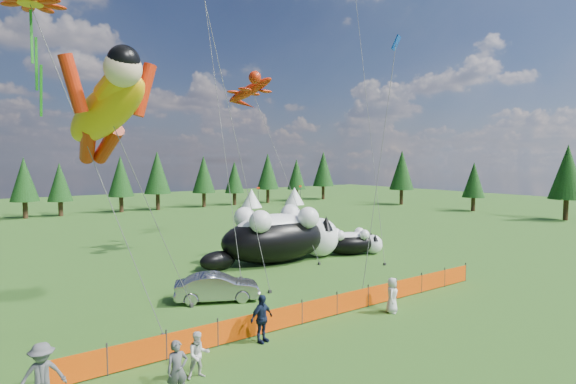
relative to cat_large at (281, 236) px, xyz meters
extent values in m
plane|color=#11370A|center=(-5.10, -7.48, -1.84)|extent=(160.00, 160.00, 0.00)
cylinder|color=#262626|center=(-16.10, -10.48, -1.29)|extent=(0.06, 0.06, 1.10)
cylinder|color=#262626|center=(-14.10, -10.48, -1.29)|extent=(0.06, 0.06, 1.10)
cylinder|color=#262626|center=(-12.10, -10.48, -1.29)|extent=(0.06, 0.06, 1.10)
cylinder|color=#262626|center=(-10.10, -10.48, -1.29)|extent=(0.06, 0.06, 1.10)
cylinder|color=#262626|center=(-8.10, -10.48, -1.29)|extent=(0.06, 0.06, 1.10)
cylinder|color=#262626|center=(-6.10, -10.48, -1.29)|extent=(0.06, 0.06, 1.10)
cylinder|color=#262626|center=(-4.10, -10.48, -1.29)|extent=(0.06, 0.06, 1.10)
cylinder|color=#262626|center=(-2.10, -10.48, -1.29)|extent=(0.06, 0.06, 1.10)
cylinder|color=#262626|center=(-0.10, -10.48, -1.29)|extent=(0.06, 0.06, 1.10)
cylinder|color=#262626|center=(1.90, -10.48, -1.29)|extent=(0.06, 0.06, 1.10)
cylinder|color=#262626|center=(3.90, -10.48, -1.29)|extent=(0.06, 0.06, 1.10)
cylinder|color=#262626|center=(5.90, -10.48, -1.29)|extent=(0.06, 0.06, 1.10)
cube|color=#F54905|center=(-15.10, -10.48, -1.34)|extent=(2.00, 0.04, 0.90)
cube|color=#F54905|center=(-13.10, -10.48, -1.34)|extent=(2.00, 0.04, 0.90)
cube|color=#F54905|center=(-11.10, -10.48, -1.34)|extent=(2.00, 0.04, 0.90)
cube|color=#F54905|center=(-9.10, -10.48, -1.34)|extent=(2.00, 0.04, 0.90)
cube|color=#F54905|center=(-7.10, -10.48, -1.34)|extent=(2.00, 0.04, 0.90)
cube|color=#F54905|center=(-5.10, -10.48, -1.34)|extent=(2.00, 0.04, 0.90)
cube|color=#F54905|center=(-3.10, -10.48, -1.34)|extent=(2.00, 0.04, 0.90)
cube|color=#F54905|center=(-1.10, -10.48, -1.34)|extent=(2.00, 0.04, 0.90)
cube|color=#F54905|center=(0.90, -10.48, -1.34)|extent=(2.00, 0.04, 0.90)
cube|color=#F54905|center=(2.90, -10.48, -1.34)|extent=(2.00, 0.04, 0.90)
cube|color=#F54905|center=(4.90, -10.48, -1.34)|extent=(2.00, 0.04, 0.90)
ellipsoid|color=black|center=(-0.46, 0.03, -0.23)|extent=(8.23, 4.23, 3.20)
ellipsoid|color=white|center=(-0.46, 0.03, 0.57)|extent=(6.21, 3.05, 1.96)
sphere|color=white|center=(3.27, -0.21, -0.41)|extent=(2.85, 2.85, 2.85)
sphere|color=#DA5574|center=(4.48, -0.28, -0.41)|extent=(0.40, 0.40, 0.40)
ellipsoid|color=black|center=(-4.73, 0.30, -1.21)|extent=(2.57, 1.40, 1.25)
cone|color=black|center=(3.22, -1.06, 0.73)|extent=(1.00, 1.00, 1.00)
cone|color=black|center=(3.32, 0.65, 0.73)|extent=(1.00, 1.00, 1.00)
sphere|color=white|center=(1.56, 1.06, 1.28)|extent=(1.50, 1.50, 1.50)
sphere|color=white|center=(1.42, -1.25, 1.28)|extent=(1.50, 1.50, 1.50)
sphere|color=white|center=(-2.17, 1.30, 1.28)|extent=(1.50, 1.50, 1.50)
sphere|color=white|center=(-2.31, -1.01, 1.28)|extent=(1.50, 1.50, 1.50)
ellipsoid|color=black|center=(5.51, -1.02, -1.03)|extent=(4.45, 3.43, 1.61)
ellipsoid|color=white|center=(5.51, -1.02, -0.63)|extent=(3.33, 2.52, 0.99)
sphere|color=white|center=(7.21, -1.83, -1.12)|extent=(1.43, 1.43, 1.43)
sphere|color=#DA5574|center=(7.76, -2.09, -1.12)|extent=(0.20, 0.20, 0.20)
ellipsoid|color=black|center=(3.57, -0.09, -1.52)|extent=(1.40, 1.11, 0.63)
cone|color=black|center=(7.02, -2.22, -0.55)|extent=(0.50, 0.50, 0.50)
cone|color=black|center=(7.39, -1.44, -0.55)|extent=(0.50, 0.50, 0.50)
sphere|color=white|center=(6.65, -0.92, -0.27)|extent=(0.75, 0.75, 0.75)
sphere|color=white|center=(6.15, -1.97, -0.27)|extent=(0.75, 0.75, 0.75)
sphere|color=white|center=(4.95, -0.11, -0.27)|extent=(0.75, 0.75, 0.75)
sphere|color=white|center=(4.45, -1.16, -0.27)|extent=(0.75, 0.75, 0.75)
imported|color=#A9A9AD|center=(-7.60, -5.41, -1.14)|extent=(4.43, 3.08, 1.39)
imported|color=#4F5054|center=(-12.76, -13.17, -0.96)|extent=(0.67, 0.48, 1.75)
imported|color=silver|center=(-11.71, -12.34, -1.07)|extent=(0.79, 0.53, 1.53)
imported|color=#131D36|center=(-8.51, -11.08, -0.90)|extent=(1.19, 0.77, 1.87)
imported|color=#4F5054|center=(-16.09, -11.49, -0.87)|extent=(1.27, 0.70, 1.92)
imported|color=silver|center=(-1.78, -11.70, -1.01)|extent=(0.96, 0.87, 1.64)
cylinder|color=#595959|center=(-11.20, -6.81, 2.69)|extent=(0.03, 0.03, 10.02)
cube|color=#262626|center=(-9.08, -5.60, -1.76)|extent=(0.15, 0.15, 0.16)
cylinder|color=#595959|center=(1.26, 1.73, 4.56)|extent=(0.03, 0.03, 14.88)
cube|color=#262626|center=(1.57, -2.29, -1.76)|extent=(0.15, 0.15, 0.16)
cylinder|color=#595959|center=(-13.46, -7.17, 4.72)|extent=(0.03, 0.03, 13.63)
cube|color=#262626|center=(-11.49, -8.43, -1.76)|extent=(0.15, 0.15, 0.16)
cube|color=#1C8919|center=(-15.42, -5.91, 8.88)|extent=(0.18, 0.18, 3.94)
cylinder|color=#595959|center=(-6.02, -4.15, 7.31)|extent=(0.03, 0.03, 18.49)
cube|color=#262626|center=(-4.72, -5.83, -1.76)|extent=(0.15, 0.15, 0.16)
cylinder|color=#595959|center=(6.32, -1.78, 10.21)|extent=(0.03, 0.03, 24.76)
cube|color=#262626|center=(5.06, -4.97, -1.76)|extent=(0.15, 0.15, 0.16)
cylinder|color=#595959|center=(-1.17, -10.18, 4.69)|extent=(0.03, 0.03, 12.99)
cube|color=#262626|center=(-2.40, -10.28, -1.76)|extent=(0.15, 0.15, 0.16)
cylinder|color=#595959|center=(-4.33, 0.73, 8.55)|extent=(0.03, 0.03, 21.46)
cube|color=#262626|center=(-4.60, -2.48, -1.76)|extent=(0.15, 0.15, 0.16)
camera|label=1|loc=(-17.51, -25.55, 5.21)|focal=28.00mm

